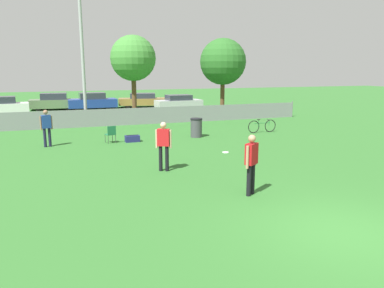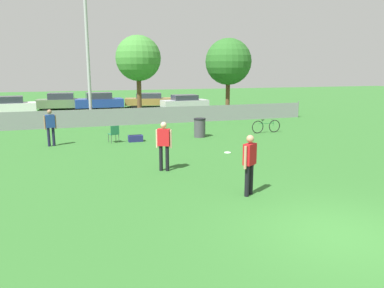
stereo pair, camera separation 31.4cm
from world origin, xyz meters
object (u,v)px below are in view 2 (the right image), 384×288
object	(u,v)px
bicycle_sideline	(266,126)
parked_car_olive	(61,102)
spectator_in_blue	(50,125)
trash_bin	(200,128)
parked_car_tan	(149,100)
tree_near_pole	(138,59)
player_defender_red	(164,142)
tree_far_right	(228,62)
light_pole	(87,36)
gear_bag_sideline	(135,138)
parked_car_white	(10,106)
parked_car_silver	(185,102)
player_thrower_red	(250,161)
parked_car_blue	(99,101)
frisbee_disc	(228,152)
folding_chair_sideline	(114,133)

from	to	relation	value
bicycle_sideline	parked_car_olive	xyz separation A→B (m)	(-11.15, 17.28, 0.33)
bicycle_sideline	spectator_in_blue	bearing A→B (deg)	179.79
trash_bin	parked_car_tan	world-z (taller)	parked_car_tan
tree_near_pole	spectator_in_blue	distance (m)	9.77
player_defender_red	trash_bin	world-z (taller)	player_defender_red
tree_far_right	parked_car_tan	world-z (taller)	tree_far_right
tree_far_right	trash_bin	bearing A→B (deg)	-123.26
light_pole	parked_car_tan	size ratio (longest dim) A/B	2.03
spectator_in_blue	gear_bag_sideline	bearing A→B (deg)	163.18
player_defender_red	parked_car_white	distance (m)	22.24
parked_car_white	parked_car_silver	bearing A→B (deg)	-7.76
parked_car_tan	parked_car_silver	distance (m)	3.90
player_thrower_red	bicycle_sideline	xyz separation A→B (m)	(5.92, 9.43, -0.66)
bicycle_sideline	gear_bag_sideline	bearing A→B (deg)	-178.92
trash_bin	parked_car_blue	distance (m)	17.03
bicycle_sideline	player_defender_red	bearing A→B (deg)	-142.02
parked_car_white	parked_car_olive	world-z (taller)	parked_car_olive
player_defender_red	player_thrower_red	size ratio (longest dim) A/B	1.00
frisbee_disc	bicycle_sideline	bearing A→B (deg)	44.24
bicycle_sideline	parked_car_blue	world-z (taller)	parked_car_blue
folding_chair_sideline	parked_car_tan	world-z (taller)	parked_car_tan
spectator_in_blue	parked_car_white	bearing A→B (deg)	-91.48
parked_car_tan	gear_bag_sideline	bearing A→B (deg)	-92.62
light_pole	parked_car_olive	distance (m)	12.28
trash_bin	player_thrower_red	bearing A→B (deg)	-101.22
player_defender_red	folding_chair_sideline	world-z (taller)	player_defender_red
trash_bin	parked_car_tan	xyz separation A→B (m)	(0.87, 16.89, 0.16)
folding_chair_sideline	parked_car_white	size ratio (longest dim) A/B	0.21
tree_near_pole	bicycle_sideline	world-z (taller)	tree_near_pole
tree_far_right	parked_car_silver	bearing A→B (deg)	101.97
tree_near_pole	parked_car_white	world-z (taller)	tree_near_pole
trash_bin	tree_near_pole	bearing A→B (deg)	104.23
tree_near_pole	parked_car_blue	xyz separation A→B (m)	(-1.99, 9.31, -3.57)
parked_car_tan	light_pole	bearing A→B (deg)	-108.04
frisbee_disc	bicycle_sideline	xyz separation A→B (m)	(4.22, 4.11, 0.36)
player_thrower_red	trash_bin	world-z (taller)	player_thrower_red
light_pole	spectator_in_blue	bearing A→B (deg)	-109.57
player_defender_red	spectator_in_blue	xyz separation A→B (m)	(-3.95, 5.95, -0.02)
tree_near_pole	folding_chair_sideline	xyz separation A→B (m)	(-2.68, -7.41, -3.79)
player_thrower_red	folding_chair_sideline	bearing A→B (deg)	72.16
parked_car_white	player_thrower_red	bearing A→B (deg)	-73.74
tree_far_right	parked_car_blue	distance (m)	13.05
parked_car_blue	parked_car_silver	bearing A→B (deg)	-20.58
player_defender_red	parked_car_tan	xyz separation A→B (m)	(4.36, 22.88, -0.36)
light_pole	tree_far_right	world-z (taller)	light_pole
parked_car_white	parked_car_blue	distance (m)	7.38
tree_far_right	parked_car_olive	bearing A→B (deg)	140.91
frisbee_disc	parked_car_silver	xyz separation A→B (m)	(3.74, 18.11, 0.62)
frisbee_disc	folding_chair_sideline	size ratio (longest dim) A/B	0.33
parked_car_blue	spectator_in_blue	bearing A→B (deg)	-104.21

